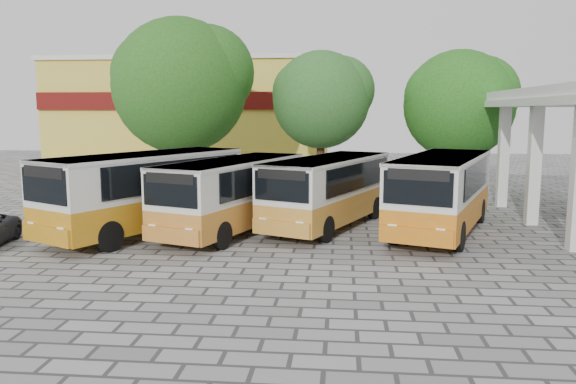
# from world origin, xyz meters

# --- Properties ---
(ground) EXTENTS (90.00, 90.00, 0.00)m
(ground) POSITION_xyz_m (0.00, 0.00, 0.00)
(ground) COLOR slate
(ground) RESTS_ON ground
(shophouse_block) EXTENTS (20.40, 10.40, 8.30)m
(shophouse_block) POSITION_xyz_m (-11.00, 25.99, 4.16)
(shophouse_block) COLOR gold
(shophouse_block) RESTS_ON ground
(bus_far_left) EXTENTS (6.04, 8.85, 2.97)m
(bus_far_left) POSITION_xyz_m (-6.92, 3.06, 1.72)
(bus_far_left) COLOR #B6760F
(bus_far_left) RESTS_ON ground
(bus_centre_left) EXTENTS (4.72, 8.08, 2.73)m
(bus_centre_left) POSITION_xyz_m (-3.76, 3.51, 1.58)
(bus_centre_left) COLOR #B77125
(bus_centre_left) RESTS_ON ground
(bus_centre_right) EXTENTS (5.04, 8.10, 2.72)m
(bus_centre_right) POSITION_xyz_m (-0.24, 4.84, 1.58)
(bus_centre_right) COLOR #BD8129
(bus_centre_right) RESTS_ON ground
(bus_far_right) EXTENTS (5.05, 8.55, 2.88)m
(bus_far_right) POSITION_xyz_m (3.97, 4.17, 1.67)
(bus_far_right) COLOR #C6690F
(bus_far_right) RESTS_ON ground
(tree_left) EXTENTS (7.45, 7.10, 9.37)m
(tree_left) POSITION_xyz_m (-8.21, 12.54, 6.06)
(tree_left) COLOR #4C2F16
(tree_left) RESTS_ON ground
(tree_middle) EXTENTS (5.55, 5.29, 7.76)m
(tree_middle) POSITION_xyz_m (-0.86, 14.12, 5.29)
(tree_middle) COLOR #432814
(tree_middle) RESTS_ON ground
(tree_right) EXTENTS (6.16, 5.86, 7.77)m
(tree_right) POSITION_xyz_m (6.53, 14.39, 5.03)
(tree_right) COLOR #402D19
(tree_right) RESTS_ON ground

